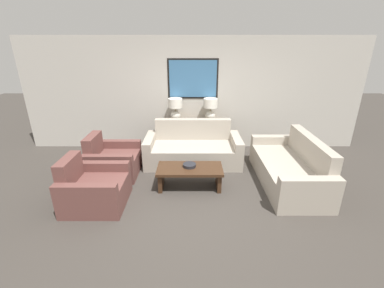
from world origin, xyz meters
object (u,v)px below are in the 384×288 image
decorative_bowl (189,165)px  table_lamp_left (175,108)px  table_lamp_right (210,108)px  armchair_near_camera (94,189)px  console_table (193,136)px  armchair_near_back_wall (112,161)px  couch_by_side (290,168)px  coffee_table (190,173)px  couch_by_back_wall (193,150)px

decorative_bowl → table_lamp_left: bearing=101.0°
table_lamp_left → table_lamp_right: bearing=0.0°
decorative_bowl → armchair_near_camera: (-1.55, -0.56, -0.15)m
table_lamp_right → table_lamp_left: bearing=180.0°
table_lamp_left → decorative_bowl: table_lamp_left is taller
console_table → table_lamp_left: bearing=180.0°
console_table → table_lamp_right: size_ratio=2.29×
armchair_near_back_wall → table_lamp_left: bearing=46.8°
couch_by_side → coffee_table: couch_by_side is taller
table_lamp_left → couch_by_side: 2.86m
table_lamp_left → coffee_table: size_ratio=0.48×
table_lamp_left → armchair_near_back_wall: size_ratio=0.60×
table_lamp_right → armchair_near_camera: (-2.03, -2.33, -0.77)m
table_lamp_left → decorative_bowl: bearing=-79.0°
console_table → couch_by_side: size_ratio=0.63×
table_lamp_right → couch_by_side: (1.40, -1.63, -0.76)m
table_lamp_left → armchair_near_camera: bearing=-117.3°
coffee_table → armchair_near_camera: size_ratio=1.25×
table_lamp_right → decorative_bowl: table_lamp_right is taller
couch_by_side → decorative_bowl: bearing=-175.8°
console_table → decorative_bowl: size_ratio=5.47×
coffee_table → table_lamp_right: bearing=75.3°
console_table → table_lamp_left: size_ratio=2.29×
couch_by_back_wall → couch_by_side: size_ratio=1.00×
couch_by_back_wall → armchair_near_back_wall: size_ratio=2.19×
couch_by_back_wall → armchair_near_camera: bearing=-134.9°
decorative_bowl → armchair_near_camera: 1.65m
armchair_near_camera → armchair_near_back_wall: bearing=90.0°
couch_by_back_wall → armchair_near_back_wall: couch_by_back_wall is taller
console_table → couch_by_back_wall: 0.72m
console_table → armchair_near_back_wall: armchair_near_back_wall is taller
table_lamp_left → decorative_bowl: 1.91m
decorative_bowl → coffee_table: bearing=-80.7°
couch_by_side → armchair_near_back_wall: (-3.43, 0.35, -0.01)m
couch_by_back_wall → armchair_near_camera: couch_by_back_wall is taller
console_table → couch_by_side: couch_by_side is taller
couch_by_back_wall → decorative_bowl: bearing=-93.7°
armchair_near_back_wall → decorative_bowl: bearing=-17.5°
couch_by_side → decorative_bowl: (-1.88, -0.14, 0.14)m
console_table → coffee_table: bearing=-92.0°
table_lamp_right → decorative_bowl: 1.93m
console_table → armchair_near_back_wall: 2.06m
table_lamp_left → console_table: bearing=0.0°
armchair_near_back_wall → armchair_near_camera: same height
table_lamp_left → armchair_near_camera: 2.73m
couch_by_back_wall → decorative_bowl: 1.07m
decorative_bowl → console_table: bearing=87.8°
coffee_table → armchair_near_back_wall: bearing=161.3°
console_table → coffee_table: 1.81m
armchair_near_back_wall → couch_by_back_wall: bearing=19.4°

